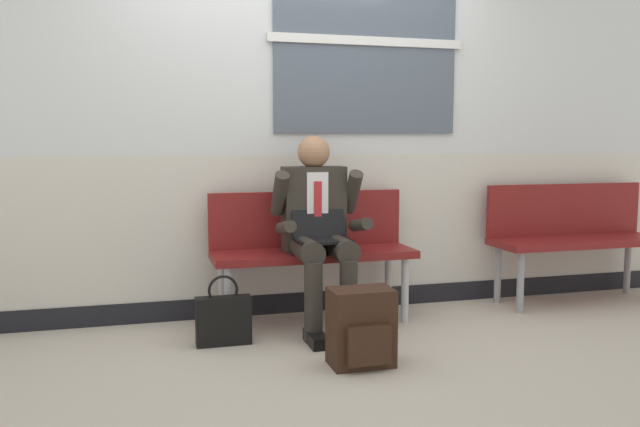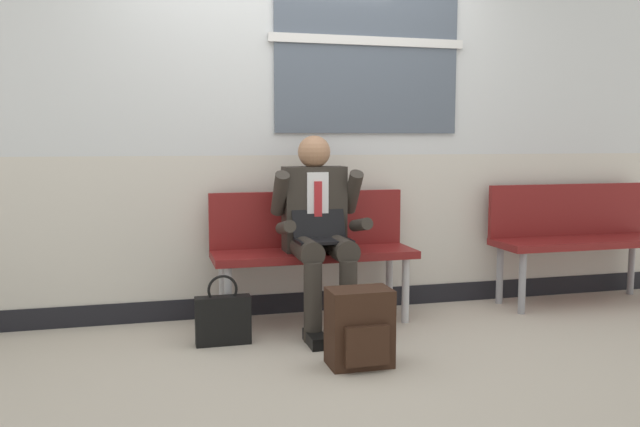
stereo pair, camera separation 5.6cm
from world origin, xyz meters
The scene contains 7 objects.
ground_plane centered at (0.00, 0.00, 0.00)m, with size 18.00×18.00×0.00m, color #B2A899.
station_wall centered at (0.01, 0.56, 1.42)m, with size 5.96×0.17×2.85m.
bench_with_person centered at (0.03, 0.28, 0.52)m, with size 1.33×0.42×0.86m.
bench_empty centered at (2.05, 0.28, 0.52)m, with size 1.31×0.42×0.87m.
person_seated centered at (0.03, 0.09, 0.66)m, with size 0.57×0.70×1.23m.
backpack centered at (0.06, -0.66, 0.21)m, with size 0.34×0.26×0.42m.
handbag centered at (-0.61, -0.10, 0.15)m, with size 0.32×0.09×0.42m.
Camera 1 is at (-1.07, -3.86, 1.20)m, focal length 36.68 mm.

